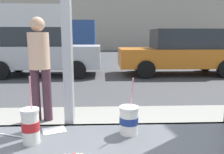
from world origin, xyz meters
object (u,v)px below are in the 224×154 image
at_px(soda_cup_right, 31,125).
at_px(parked_car_silver, 43,52).
at_px(pedestrian, 40,63).
at_px(soda_cup_left, 129,120).
at_px(box_truck, 39,32).
at_px(parked_car_orange, 181,52).

height_order(soda_cup_right, parked_car_silver, parked_car_silver).
height_order(parked_car_silver, pedestrian, pedestrian).
distance_m(soda_cup_left, parked_car_silver, 7.93).
bearing_deg(box_truck, parked_car_silver, -73.90).
bearing_deg(pedestrian, parked_car_silver, 103.88).
bearing_deg(soda_cup_right, pedestrian, 104.12).
height_order(parked_car_silver, box_truck, box_truck).
height_order(soda_cup_right, box_truck, box_truck).
xyz_separation_m(box_truck, pedestrian, (2.88, -10.72, -0.62)).
xyz_separation_m(soda_cup_left, soda_cup_right, (-0.48, -0.09, 0.01)).
bearing_deg(soda_cup_left, soda_cup_right, -169.57).
relative_size(parked_car_silver, box_truck, 0.65).
bearing_deg(soda_cup_left, parked_car_orange, 69.27).
xyz_separation_m(soda_cup_left, pedestrian, (-1.12, 2.44, 0.01)).
relative_size(parked_car_silver, parked_car_orange, 0.91).
bearing_deg(parked_car_silver, pedestrian, -76.12).
xyz_separation_m(soda_cup_left, parked_car_orange, (2.86, 7.56, -0.21)).
bearing_deg(soda_cup_left, pedestrian, 114.59).
xyz_separation_m(parked_car_orange, box_truck, (-6.86, 5.60, 0.84)).
height_order(soda_cup_left, pedestrian, pedestrian).
xyz_separation_m(soda_cup_right, parked_car_silver, (-1.90, 7.65, -0.19)).
height_order(soda_cup_right, pedestrian, pedestrian).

